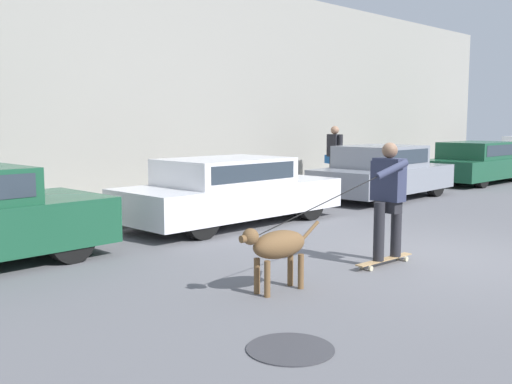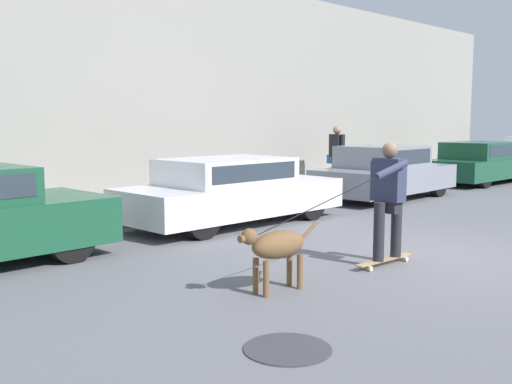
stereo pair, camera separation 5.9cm
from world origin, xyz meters
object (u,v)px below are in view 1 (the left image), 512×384
object	(u,v)px
parked_car_3	(479,163)
pedestrian_with_bag	(334,153)
dog	(277,246)
parked_car_2	(383,173)
skateboarder	(388,196)
parked_car_1	(230,191)

from	to	relation	value
parked_car_3	pedestrian_with_bag	bearing A→B (deg)	160.65
pedestrian_with_bag	dog	bearing A→B (deg)	-126.44
parked_car_2	pedestrian_with_bag	distance (m)	1.96
dog	parked_car_2	bearing A→B (deg)	-149.83
skateboarder	pedestrian_with_bag	xyz separation A→B (m)	(6.34, 5.72, 0.10)
parked_car_2	skateboarder	bearing A→B (deg)	-148.60
parked_car_3	dog	size ratio (longest dim) A/B	3.81
dog	skateboarder	bearing A→B (deg)	-179.92
parked_car_1	dog	xyz separation A→B (m)	(-2.69, -3.68, -0.09)
parked_car_3	dog	bearing A→B (deg)	-163.31
dog	skateboarder	distance (m)	2.04
parked_car_1	pedestrian_with_bag	xyz separation A→B (m)	(5.64, 1.86, 0.42)
parked_car_3	pedestrian_with_bag	world-z (taller)	pedestrian_with_bag
parked_car_1	parked_car_3	bearing A→B (deg)	0.18
parked_car_1	parked_car_2	bearing A→B (deg)	0.16
dog	skateboarder	world-z (taller)	skateboarder
parked_car_2	dog	size ratio (longest dim) A/B	3.53
dog	pedestrian_with_bag	size ratio (longest dim) A/B	0.71
pedestrian_with_bag	skateboarder	bearing A→B (deg)	-118.04
pedestrian_with_bag	parked_car_2	bearing A→B (deg)	-83.79
parked_car_3	parked_car_2	bearing A→B (deg)	-178.76
parked_car_3	skateboarder	xyz separation A→B (m)	(-11.31, -3.86, 0.31)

